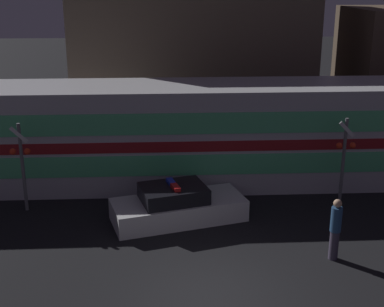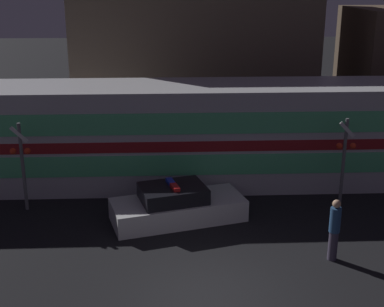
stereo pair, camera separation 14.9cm
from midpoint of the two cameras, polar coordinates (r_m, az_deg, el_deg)
The scene contains 7 objects.
ground_plane at distance 13.78m, azimuth 2.00°, elevation -15.19°, with size 120.00×120.00×0.00m, color black.
train at distance 20.33m, azimuth 1.49°, elevation 2.06°, with size 21.54×3.10×3.82m.
police_car at distance 17.52m, azimuth -1.38°, elevation -5.62°, with size 4.59×2.81×1.33m.
pedestrian at distance 15.52m, azimuth 15.21°, elevation -7.81°, with size 0.31×0.31×1.82m.
crossing_signal_near at distance 19.06m, azimuth 16.16°, elevation -0.22°, with size 0.68×0.29×3.08m.
crossing_signal_far at distance 18.65m, azimuth -17.47°, elevation -0.77°, with size 0.68×0.29×3.07m.
building_left at distance 27.62m, azimuth 0.29°, elevation 12.17°, with size 11.49×6.51×9.27m.
Camera 2 is at (-0.91, -11.44, 7.61)m, focal length 50.00 mm.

